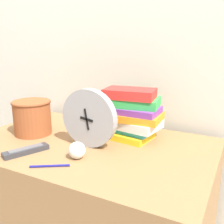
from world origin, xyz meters
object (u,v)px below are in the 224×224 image
Objects in this scene: tv_remote at (26,151)px; basket at (32,116)px; pen at (49,166)px; crumpled_paper_ball at (77,150)px; desk_clock at (89,118)px; book_stack at (133,114)px.

basket is at bearing 126.79° from tv_remote.
basket reaches higher than pen.
basket is 1.00× the size of tv_remote.
basket is 0.37m from crumpled_paper_ball.
tv_remote is 1.48× the size of pen.
basket is (-0.32, 0.01, -0.04)m from desk_clock.
tv_remote is at bearing 162.98° from pen.
book_stack is 0.48m from tv_remote.
basket reaches higher than tv_remote.
crumpled_paper_ball is 0.12m from pen.
book_stack reaches higher than crumpled_paper_ball.
book_stack reaches higher than tv_remote.
crumpled_paper_ball is at bearing -20.67° from basket.
desk_clock is 0.26m from pen.
crumpled_paper_ball is at bearing -79.41° from desk_clock.
tv_remote is at bearing -53.21° from basket.
pen is (-0.14, -0.40, -0.11)m from book_stack.
tv_remote is at bearing -135.56° from desk_clock.
basket is at bearing -158.50° from book_stack.
tv_remote is (0.14, -0.18, -0.07)m from basket.
crumpled_paper_ball is 0.53× the size of pen.
book_stack is 1.46× the size of basket.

